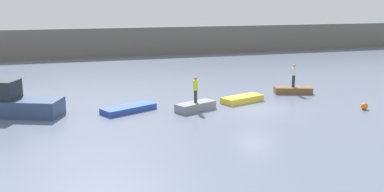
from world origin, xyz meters
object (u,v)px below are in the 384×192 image
at_px(rowboat_yellow, 242,99).
at_px(mooring_buoy, 364,106).
at_px(rowboat_brown, 293,90).
at_px(rowboat_blue, 129,109).
at_px(motorboat, 14,103).
at_px(rowboat_grey, 196,106).
at_px(person_hiviz_shirt, 196,88).
at_px(person_white_shirt, 294,74).

height_order(rowboat_yellow, mooring_buoy, mooring_buoy).
xyz_separation_m(rowboat_brown, mooring_buoy, (1.91, -5.88, -0.01)).
height_order(rowboat_blue, rowboat_brown, rowboat_brown).
height_order(motorboat, rowboat_grey, motorboat).
xyz_separation_m(rowboat_blue, person_hiviz_shirt, (4.23, -1.00, 1.30)).
bearing_deg(rowboat_grey, rowboat_brown, -5.68).
relative_size(rowboat_grey, rowboat_brown, 0.97).
height_order(motorboat, rowboat_yellow, motorboat).
xyz_separation_m(motorboat, mooring_buoy, (21.88, -5.16, -0.56)).
xyz_separation_m(rowboat_yellow, mooring_buoy, (6.81, -4.36, 0.02)).
distance_m(motorboat, rowboat_yellow, 15.11).
distance_m(rowboat_grey, rowboat_brown, 9.21).
distance_m(motorboat, rowboat_brown, 19.99).
distance_m(rowboat_blue, mooring_buoy, 15.46).
bearing_deg(person_white_shirt, rowboat_blue, -172.12).
xyz_separation_m(rowboat_grey, rowboat_brown, (8.77, 2.80, -0.02)).
bearing_deg(person_hiviz_shirt, rowboat_grey, 0.00).
bearing_deg(rowboat_brown, mooring_buoy, -53.72).
bearing_deg(person_hiviz_shirt, rowboat_blue, 166.77).
distance_m(rowboat_blue, rowboat_brown, 13.13).
relative_size(motorboat, rowboat_grey, 2.09).
height_order(motorboat, rowboat_blue, motorboat).
relative_size(motorboat, person_white_shirt, 3.25).
distance_m(rowboat_grey, mooring_buoy, 11.11).
height_order(rowboat_brown, person_hiviz_shirt, person_hiviz_shirt).
xyz_separation_m(rowboat_yellow, rowboat_brown, (4.90, 1.52, 0.03)).
bearing_deg(rowboat_grey, rowboat_yellow, -5.12).
xyz_separation_m(motorboat, person_hiviz_shirt, (11.20, -2.07, 0.69)).
bearing_deg(motorboat, rowboat_yellow, -3.03).
bearing_deg(mooring_buoy, rowboat_grey, 163.88).
distance_m(rowboat_blue, person_white_shirt, 13.19).
bearing_deg(rowboat_blue, rowboat_brown, -17.00).
bearing_deg(rowboat_brown, rowboat_yellow, -144.45).
bearing_deg(person_hiviz_shirt, mooring_buoy, -16.12).
bearing_deg(person_white_shirt, rowboat_yellow, -162.77).
relative_size(motorboat, mooring_buoy, 12.66).
distance_m(person_hiviz_shirt, person_white_shirt, 9.21).
relative_size(rowboat_yellow, person_hiviz_shirt, 1.84).
relative_size(rowboat_blue, mooring_buoy, 7.83).
xyz_separation_m(rowboat_grey, mooring_buoy, (10.68, -3.09, -0.04)).
height_order(rowboat_grey, person_white_shirt, person_white_shirt).
distance_m(rowboat_grey, person_hiviz_shirt, 1.22).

